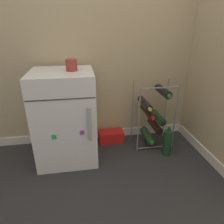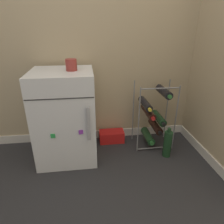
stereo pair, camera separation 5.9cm
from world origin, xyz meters
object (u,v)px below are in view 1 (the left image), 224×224
object	(u,v)px
wine_rack	(153,115)
loose_bottle_floor	(167,143)
mini_fridge	(66,117)
soda_box	(111,136)
fridge_top_cup	(71,65)

from	to	relation	value
wine_rack	loose_bottle_floor	bearing A→B (deg)	-69.59
mini_fridge	soda_box	xyz separation A→B (m)	(0.45, 0.19, -0.36)
fridge_top_cup	soda_box	bearing A→B (deg)	28.32
wine_rack	fridge_top_cup	xyz separation A→B (m)	(-0.78, -0.09, 0.55)
mini_fridge	fridge_top_cup	bearing A→B (deg)	-0.87
mini_fridge	fridge_top_cup	distance (m)	0.48
mini_fridge	fridge_top_cup	size ratio (longest dim) A/B	8.87
soda_box	loose_bottle_floor	bearing A→B (deg)	-33.84
wine_rack	soda_box	world-z (taller)	wine_rack
wine_rack	loose_bottle_floor	world-z (taller)	wine_rack
wine_rack	soda_box	xyz separation A→B (m)	(-0.42, 0.11, -0.28)
mini_fridge	loose_bottle_floor	xyz separation A→B (m)	(0.96, -0.14, -0.28)
soda_box	fridge_top_cup	xyz separation A→B (m)	(-0.36, -0.20, 0.83)
soda_box	loose_bottle_floor	size ratio (longest dim) A/B	0.87
fridge_top_cup	mini_fridge	bearing A→B (deg)	179.13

